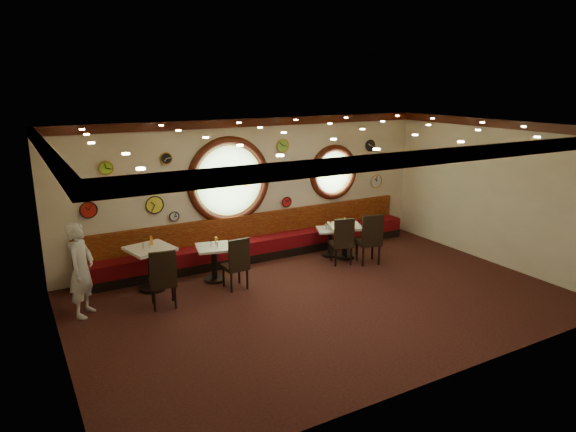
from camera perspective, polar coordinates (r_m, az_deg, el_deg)
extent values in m
cube|color=black|center=(9.80, 4.00, -9.32)|extent=(9.00, 6.00, 0.00)
cube|color=gold|center=(8.99, 4.37, 9.65)|extent=(9.00, 6.00, 0.02)
cube|color=beige|center=(11.81, -3.87, 3.04)|extent=(9.00, 0.02, 3.20)
cube|color=beige|center=(7.09, 17.73, -5.72)|extent=(9.00, 0.02, 3.20)
cube|color=beige|center=(7.84, -24.55, -4.41)|extent=(0.02, 6.00, 3.20)
cube|color=beige|center=(12.28, 22.00, 2.44)|extent=(0.02, 6.00, 3.20)
cube|color=#38120A|center=(11.56, -3.89, 10.34)|extent=(9.00, 0.10, 0.18)
cube|color=#38120A|center=(6.76, 18.42, 6.49)|extent=(9.00, 0.10, 0.18)
cube|color=#38120A|center=(7.52, -25.39, 6.59)|extent=(0.10, 6.00, 0.18)
cube|color=#38120A|center=(12.04, 22.54, 9.45)|extent=(0.10, 6.00, 0.18)
cube|color=black|center=(11.97, -3.17, -4.25)|extent=(8.00, 0.55, 0.20)
cube|color=#5B070E|center=(11.89, -3.18, -3.11)|extent=(8.00, 0.55, 0.30)
cube|color=#5B0907|center=(11.96, -3.68, -1.00)|extent=(8.00, 0.10, 0.55)
cylinder|color=#79A965|center=(11.52, -6.58, 3.94)|extent=(1.66, 0.02, 1.66)
torus|color=#38120A|center=(11.51, -6.55, 3.93)|extent=(1.98, 0.18, 1.98)
torus|color=gold|center=(11.48, -6.49, 3.90)|extent=(1.61, 0.03, 1.61)
cylinder|color=#79A965|center=(12.86, 5.03, 4.88)|extent=(1.10, 0.02, 1.10)
torus|color=#38120A|center=(12.84, 5.07, 4.87)|extent=(1.38, 0.18, 1.38)
torus|color=gold|center=(12.82, 5.14, 4.85)|extent=(1.09, 0.03, 1.09)
cylinder|color=red|center=(12.25, -0.17, 1.57)|extent=(0.24, 0.03, 0.24)
cylinder|color=#8FD029|center=(10.69, -19.57, 5.06)|extent=(0.26, 0.03, 0.26)
cylinder|color=red|center=(10.78, -21.29, 0.63)|extent=(0.32, 0.03, 0.32)
cylinder|color=yellow|center=(11.03, -14.61, 1.21)|extent=(0.36, 0.03, 0.36)
cylinder|color=#E4C14C|center=(12.35, 1.86, 5.22)|extent=(0.22, 0.03, 0.22)
cylinder|color=#7CBD3B|center=(11.96, -0.60, 7.83)|extent=(0.30, 0.03, 0.30)
cylinder|color=silver|center=(13.69, 9.77, 3.84)|extent=(0.34, 0.03, 0.34)
cylinder|color=black|center=(13.39, 9.10, 7.74)|extent=(0.28, 0.03, 0.28)
cylinder|color=black|center=(10.93, -13.41, 6.24)|extent=(0.24, 0.03, 0.24)
cylinder|color=silver|center=(11.21, -12.54, -0.04)|extent=(0.20, 0.03, 0.20)
cylinder|color=black|center=(10.58, -14.81, -7.74)|extent=(0.50, 0.50, 0.07)
cylinder|color=black|center=(10.44, -14.95, -5.71)|extent=(0.14, 0.14, 0.80)
cube|color=white|center=(10.30, -15.11, -3.53)|extent=(0.96, 0.96, 0.06)
cylinder|color=black|center=(10.78, -8.13, -6.98)|extent=(0.43, 0.43, 0.06)
cylinder|color=black|center=(10.66, -8.20, -5.28)|extent=(0.12, 0.12, 0.68)
cube|color=white|center=(10.54, -8.27, -3.47)|extent=(0.81, 0.81, 0.05)
cylinder|color=black|center=(12.19, 4.66, -4.29)|extent=(0.37, 0.37, 0.05)
cylinder|color=black|center=(12.10, 4.69, -2.95)|extent=(0.10, 0.10, 0.60)
cube|color=white|center=(12.01, 4.72, -1.54)|extent=(0.79, 0.79, 0.04)
cylinder|color=black|center=(12.10, 6.28, -4.46)|extent=(0.45, 0.45, 0.06)
cylinder|color=black|center=(11.99, 6.33, -2.85)|extent=(0.12, 0.12, 0.71)
cube|color=white|center=(11.88, 6.38, -1.14)|extent=(0.93, 0.93, 0.05)
cube|color=black|center=(9.64, -13.73, -7.16)|extent=(0.54, 0.54, 0.08)
cube|color=black|center=(9.32, -13.71, -5.64)|extent=(0.47, 0.14, 0.61)
cube|color=black|center=(10.23, -5.90, -5.62)|extent=(0.47, 0.47, 0.08)
cube|color=black|center=(9.96, -5.44, -4.18)|extent=(0.45, 0.09, 0.58)
cube|color=black|center=(11.59, 5.94, -3.11)|extent=(0.57, 0.57, 0.08)
cube|color=black|center=(11.31, 6.28, -1.79)|extent=(0.45, 0.20, 0.59)
cube|color=black|center=(11.68, 8.90, -2.89)|extent=(0.60, 0.60, 0.08)
cube|color=black|center=(11.39, 9.39, -1.47)|extent=(0.49, 0.19, 0.64)
cylinder|color=silver|center=(10.24, -15.80, -3.21)|extent=(0.04, 0.04, 0.11)
cylinder|color=silver|center=(10.52, -8.55, -3.10)|extent=(0.04, 0.04, 0.10)
cylinder|color=silver|center=(12.00, 4.21, -1.14)|extent=(0.04, 0.04, 0.11)
cylinder|color=silver|center=(11.87, 5.75, -0.76)|extent=(0.04, 0.04, 0.10)
cylinder|color=silver|center=(10.24, -15.16, -3.22)|extent=(0.03, 0.03, 0.09)
cylinder|color=silver|center=(10.46, -7.86, -3.15)|extent=(0.04, 0.04, 0.11)
cylinder|color=silver|center=(11.92, 4.80, -1.30)|extent=(0.04, 0.04, 0.10)
cylinder|color=silver|center=(11.79, 6.70, -0.86)|extent=(0.04, 0.04, 0.11)
cylinder|color=gold|center=(10.42, -14.95, -2.62)|extent=(0.06, 0.06, 0.18)
cylinder|color=gold|center=(10.63, -8.00, -2.73)|extent=(0.05, 0.05, 0.15)
cylinder|color=gold|center=(12.03, 4.76, -1.01)|extent=(0.05, 0.05, 0.16)
cylinder|color=gold|center=(11.97, 6.32, -0.51)|extent=(0.05, 0.05, 0.15)
imported|color=silver|center=(9.59, -21.99, -5.54)|extent=(0.67, 0.74, 1.69)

